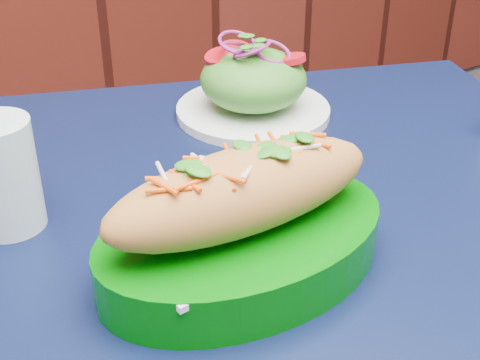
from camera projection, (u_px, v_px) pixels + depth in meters
cafe_table at (275, 290)px, 0.72m from camera, size 1.03×1.03×0.75m
banh_mi_basket at (243, 222)px, 0.59m from camera, size 0.28×0.19×0.13m
salad_plate at (253, 86)px, 0.89m from camera, size 0.21×0.21×0.11m
water_glass at (2, 175)px, 0.65m from camera, size 0.07×0.07×0.11m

